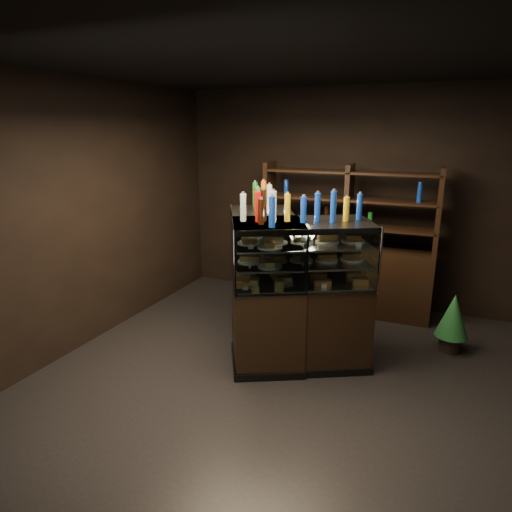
# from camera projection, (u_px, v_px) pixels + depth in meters

# --- Properties ---
(ground) EXTENTS (5.00, 5.00, 0.00)m
(ground) POSITION_uv_depth(u_px,v_px,m) (292.00, 381.00, 4.59)
(ground) COLOR black
(ground) RESTS_ON ground
(room_shell) EXTENTS (5.02, 5.02, 3.01)m
(room_shell) POSITION_uv_depth(u_px,v_px,m) (296.00, 188.00, 4.06)
(room_shell) COLOR black
(room_shell) RESTS_ON ground
(display_case) EXTENTS (1.91, 1.60, 1.56)m
(display_case) POSITION_uv_depth(u_px,v_px,m) (281.00, 312.00, 4.97)
(display_case) COLOR black
(display_case) RESTS_ON ground
(food_display) EXTENTS (1.48, 1.23, 0.48)m
(food_display) POSITION_uv_depth(u_px,v_px,m) (282.00, 251.00, 4.78)
(food_display) COLOR #C38846
(food_display) RESTS_ON display_case
(bottles_top) EXTENTS (1.31, 1.09, 0.30)m
(bottles_top) POSITION_uv_depth(u_px,v_px,m) (283.00, 205.00, 4.65)
(bottles_top) COLOR #147223
(bottles_top) RESTS_ON display_case
(potted_conifer) EXTENTS (0.36, 0.36, 0.77)m
(potted_conifer) POSITION_uv_depth(u_px,v_px,m) (453.00, 315.00, 5.09)
(potted_conifer) COLOR black
(potted_conifer) RESTS_ON ground
(back_shelving) EXTENTS (2.29, 0.49, 2.00)m
(back_shelving) POSITION_uv_depth(u_px,v_px,m) (345.00, 268.00, 6.21)
(back_shelving) COLOR black
(back_shelving) RESTS_ON ground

